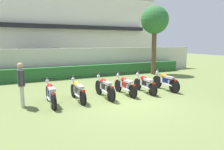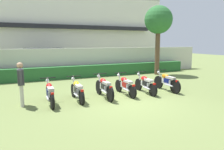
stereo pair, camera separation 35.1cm
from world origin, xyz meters
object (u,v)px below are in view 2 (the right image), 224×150
Objects in this scene: motorcycle_in_row_1 at (77,90)px; motorcycle_in_row_0 at (50,93)px; motorcycle_in_row_5 at (167,81)px; motorcycle_in_row_4 at (145,84)px; inspector_person at (21,81)px; parked_car at (46,60)px; tree_far_side at (158,21)px; motorcycle_in_row_2 at (104,87)px; motorcycle_in_row_3 at (125,85)px.

motorcycle_in_row_0 is at bearing 93.89° from motorcycle_in_row_1.
motorcycle_in_row_4 is at bearing 88.41° from motorcycle_in_row_5.
parked_car is at bearing 76.80° from inspector_person.
motorcycle_in_row_0 is 1.02× the size of motorcycle_in_row_4.
tree_far_side reaches higher than parked_car.
motorcycle_in_row_4 is 0.99× the size of motorcycle_in_row_5.
motorcycle_in_row_5 is at bearing -2.32° from inspector_person.
motorcycle_in_row_0 is 2.22m from motorcycle_in_row_2.
parked_car reaches higher than motorcycle_in_row_1.
motorcycle_in_row_5 is at bearing -69.60° from parked_car.
motorcycle_in_row_2 is at bearing -87.93° from motorcycle_in_row_0.
motorcycle_in_row_2 reaches higher than motorcycle_in_row_0.
motorcycle_in_row_3 is at bearing -88.42° from motorcycle_in_row_1.
motorcycle_in_row_1 is 0.98× the size of motorcycle_in_row_5.
motorcycle_in_row_0 is 3.27m from motorcycle_in_row_3.
tree_far_side is 9.04m from motorcycle_in_row_1.
motorcycle_in_row_3 is 4.27m from inspector_person.
motorcycle_in_row_5 reaches higher than motorcycle_in_row_3.
tree_far_side reaches higher than inspector_person.
motorcycle_in_row_1 is at bearing 91.82° from motorcycle_in_row_4.
tree_far_side is 6.25m from motorcycle_in_row_5.
motorcycle_in_row_1 is at bearing -148.38° from tree_far_side.
inspector_person is at bearing 88.54° from motorcycle_in_row_2.
motorcycle_in_row_1 is 1.15m from motorcycle_in_row_2.
motorcycle_in_row_1 is (-7.15, -4.40, -3.35)m from tree_far_side.
inspector_person is at bearing 90.68° from motorcycle_in_row_4.
tree_far_side is 7.41m from motorcycle_in_row_3.
motorcycle_in_row_3 is at bearing -81.63° from parked_car.
tree_far_side is 8.17m from motorcycle_in_row_2.
motorcycle_in_row_2 reaches higher than motorcycle_in_row_4.
parked_car is 9.08m from motorcycle_in_row_0.
inspector_person reaches higher than motorcycle_in_row_3.
motorcycle_in_row_0 is at bearing -151.53° from tree_far_side.
motorcycle_in_row_0 reaches higher than motorcycle_in_row_3.
motorcycle_in_row_0 is 4.27m from motorcycle_in_row_4.
motorcycle_in_row_2 reaches higher than motorcycle_in_row_3.
inspector_person is (-4.24, 0.12, 0.51)m from motorcycle_in_row_3.
inspector_person is at bearing -155.17° from tree_far_side.
parked_car is at bearing 14.47° from motorcycle_in_row_3.
motorcycle_in_row_5 is at bearing -88.70° from motorcycle_in_row_4.
motorcycle_in_row_5 reaches higher than motorcycle_in_row_1.
parked_car reaches higher than inspector_person.
motorcycle_in_row_2 is at bearing -143.47° from tree_far_side.
inspector_person is (-2.06, -8.80, 0.01)m from parked_car.
motorcycle_in_row_2 is (2.22, 0.02, 0.01)m from motorcycle_in_row_0.
parked_car is 2.35× the size of motorcycle_in_row_2.
tree_far_side is 2.54× the size of motorcycle_in_row_0.
parked_car is 2.88× the size of inspector_person.
parked_car is at bearing 9.14° from motorcycle_in_row_2.
motorcycle_in_row_2 is 1.04m from motorcycle_in_row_3.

